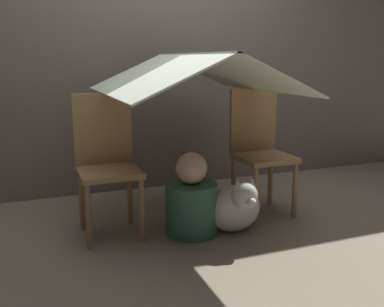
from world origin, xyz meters
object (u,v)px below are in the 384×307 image
at_px(chair_right, 259,146).
at_px(person_front, 191,201).
at_px(chair_left, 107,159).
at_px(dog, 236,206).

height_order(chair_right, person_front, chair_right).
bearing_deg(person_front, chair_right, 20.11).
relative_size(chair_left, person_front, 1.67).
height_order(chair_left, dog, chair_left).
xyz_separation_m(chair_right, person_front, (-0.64, -0.23, -0.28)).
bearing_deg(chair_right, chair_left, 179.54).
height_order(chair_left, chair_right, same).
bearing_deg(person_front, chair_left, 155.27).
bearing_deg(chair_left, person_front, -24.61).
height_order(person_front, dog, person_front).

